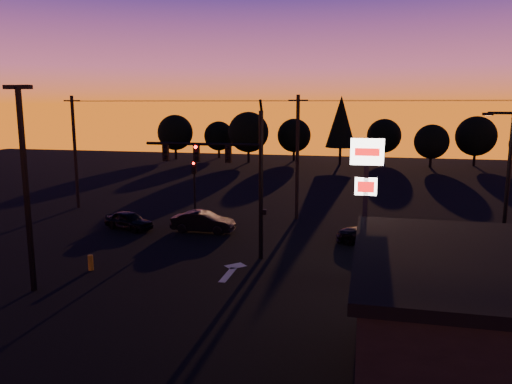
% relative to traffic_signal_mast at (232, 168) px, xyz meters
% --- Properties ---
extents(ground, '(120.00, 120.00, 0.00)m').
position_rel_traffic_signal_mast_xyz_m(ground, '(0.10, -3.99, -4.94)').
color(ground, black).
rests_on(ground, ground).
extents(lane_arrow, '(1.20, 3.10, 0.01)m').
position_rel_traffic_signal_mast_xyz_m(lane_arrow, '(0.60, -2.33, -4.93)').
color(lane_arrow, beige).
rests_on(lane_arrow, ground).
extents(traffic_signal_mast, '(6.79, 0.52, 8.58)m').
position_rel_traffic_signal_mast_xyz_m(traffic_signal_mast, '(0.00, 0.00, 0.00)').
color(traffic_signal_mast, black).
rests_on(traffic_signal_mast, ground).
extents(secondary_signal, '(0.30, 0.31, 4.35)m').
position_rel_traffic_signal_mast_xyz_m(secondary_signal, '(-4.90, 7.49, -2.07)').
color(secondary_signal, black).
rests_on(secondary_signal, ground).
extents(parking_lot_light, '(1.25, 0.30, 9.14)m').
position_rel_traffic_signal_mast_xyz_m(parking_lot_light, '(-7.40, -6.99, 0.33)').
color(parking_lot_light, black).
rests_on(parking_lot_light, ground).
extents(pylon_sign, '(1.50, 0.28, 6.80)m').
position_rel_traffic_signal_mast_xyz_m(pylon_sign, '(7.10, -2.49, -0.02)').
color(pylon_sign, black).
rests_on(pylon_sign, ground).
extents(streetlight, '(1.55, 0.35, 8.00)m').
position_rel_traffic_signal_mast_xyz_m(streetlight, '(14.01, 1.51, -0.52)').
color(streetlight, black).
rests_on(streetlight, ground).
extents(utility_pole_0, '(1.40, 0.26, 9.00)m').
position_rel_traffic_signal_mast_xyz_m(utility_pole_0, '(-15.90, 10.01, -0.34)').
color(utility_pole_0, black).
rests_on(utility_pole_0, ground).
extents(utility_pole_1, '(1.40, 0.26, 9.00)m').
position_rel_traffic_signal_mast_xyz_m(utility_pole_1, '(2.10, 10.01, -0.34)').
color(utility_pole_1, black).
rests_on(utility_pole_1, ground).
extents(power_wires, '(36.00, 1.22, 0.07)m').
position_rel_traffic_signal_mast_xyz_m(power_wires, '(2.10, 10.01, 3.63)').
color(power_wires, black).
rests_on(power_wires, ground).
extents(bollard, '(0.26, 0.26, 0.79)m').
position_rel_traffic_signal_mast_xyz_m(bollard, '(-6.41, -3.88, -4.54)').
color(bollard, '#B07A10').
rests_on(bollard, ground).
extents(tree_0, '(5.36, 5.36, 6.74)m').
position_rel_traffic_signal_mast_xyz_m(tree_0, '(-21.90, 46.01, -0.88)').
color(tree_0, black).
rests_on(tree_0, ground).
extents(tree_1, '(4.54, 4.54, 5.71)m').
position_rel_traffic_signal_mast_xyz_m(tree_1, '(-15.90, 49.01, -1.50)').
color(tree_1, black).
rests_on(tree_1, ground).
extents(tree_2, '(5.77, 5.78, 7.26)m').
position_rel_traffic_signal_mast_xyz_m(tree_2, '(-9.90, 44.01, -0.57)').
color(tree_2, black).
rests_on(tree_2, ground).
extents(tree_3, '(4.95, 4.95, 6.22)m').
position_rel_traffic_signal_mast_xyz_m(tree_3, '(-3.90, 48.01, -1.19)').
color(tree_3, black).
rests_on(tree_3, ground).
extents(tree_4, '(4.18, 4.18, 9.50)m').
position_rel_traffic_signal_mast_xyz_m(tree_4, '(3.10, 45.01, 0.99)').
color(tree_4, black).
rests_on(tree_4, ground).
extents(tree_5, '(4.95, 4.95, 6.22)m').
position_rel_traffic_signal_mast_xyz_m(tree_5, '(9.10, 50.01, -1.19)').
color(tree_5, black).
rests_on(tree_5, ground).
extents(tree_6, '(4.54, 4.54, 5.71)m').
position_rel_traffic_signal_mast_xyz_m(tree_6, '(15.10, 44.01, -1.50)').
color(tree_6, black).
rests_on(tree_6, ground).
extents(tree_7, '(5.36, 5.36, 6.74)m').
position_rel_traffic_signal_mast_xyz_m(tree_7, '(21.10, 47.01, -0.88)').
color(tree_7, black).
rests_on(tree_7, ground).
extents(car_left, '(3.84, 2.51, 1.22)m').
position_rel_traffic_signal_mast_xyz_m(car_left, '(-8.48, 4.31, -4.33)').
color(car_left, black).
rests_on(car_left, ground).
extents(car_mid, '(4.16, 1.47, 1.37)m').
position_rel_traffic_signal_mast_xyz_m(car_mid, '(-3.35, 4.77, -4.25)').
color(car_mid, black).
rests_on(car_mid, ground).
extents(car_right, '(5.02, 2.75, 1.38)m').
position_rel_traffic_signal_mast_xyz_m(car_right, '(7.75, 4.18, -4.25)').
color(car_right, black).
rests_on(car_right, ground).
extents(suv_parked, '(3.70, 5.00, 1.26)m').
position_rel_traffic_signal_mast_xyz_m(suv_parked, '(10.15, -5.86, -4.30)').
color(suv_parked, black).
rests_on(suv_parked, ground).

